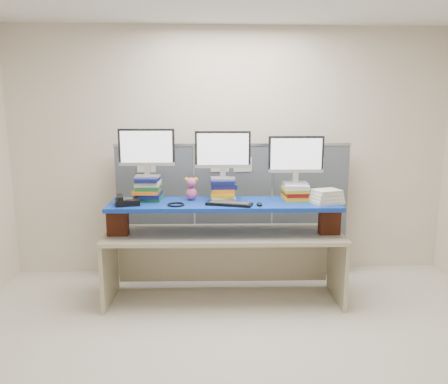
{
  "coord_description": "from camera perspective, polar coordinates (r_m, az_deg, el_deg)",
  "views": [
    {
      "loc": [
        -0.34,
        -2.98,
        1.93
      ],
      "look_at": [
        -0.14,
        1.14,
        1.12
      ],
      "focal_mm": 35.0,
      "sensor_mm": 36.0,
      "label": 1
    }
  ],
  "objects": [
    {
      "name": "room",
      "position": [
        3.05,
        3.63,
        1.13
      ],
      "size": [
        5.0,
        4.0,
        2.8
      ],
      "color": "beige",
      "rests_on": "ground"
    },
    {
      "name": "cubicle_partition",
      "position": [
        4.91,
        1.21,
        -2.49
      ],
      "size": [
        2.6,
        0.06,
        1.53
      ],
      "color": "#464C53",
      "rests_on": "ground"
    },
    {
      "name": "desk",
      "position": [
        4.34,
        0.0,
        -7.16
      ],
      "size": [
        2.34,
        0.75,
        0.71
      ],
      "rotation": [
        0.0,
        0.0,
        -0.03
      ],
      "color": "tan",
      "rests_on": "ground"
    },
    {
      "name": "brick_pier_left",
      "position": [
        4.32,
        -13.71,
        -3.76
      ],
      "size": [
        0.2,
        0.11,
        0.27
      ],
      "primitive_type": "cube",
      "rotation": [
        0.0,
        0.0,
        -0.03
      ],
      "color": "maroon",
      "rests_on": "desk"
    },
    {
      "name": "brick_pier_right",
      "position": [
        4.36,
        13.61,
        -3.63
      ],
      "size": [
        0.2,
        0.11,
        0.27
      ],
      "primitive_type": "cube",
      "rotation": [
        0.0,
        0.0,
        -0.03
      ],
      "color": "maroon",
      "rests_on": "desk"
    },
    {
      "name": "blue_board",
      "position": [
        4.23,
        -0.0,
        -1.6
      ],
      "size": [
        2.23,
        0.62,
        0.04
      ],
      "primitive_type": "cube",
      "rotation": [
        0.0,
        0.0,
        -0.03
      ],
      "color": "navy",
      "rests_on": "brick_pier_left"
    },
    {
      "name": "book_stack_left",
      "position": [
        4.37,
        -9.85,
        0.41
      ],
      "size": [
        0.28,
        0.32,
        0.23
      ],
      "color": "#195F2A",
      "rests_on": "blue_board"
    },
    {
      "name": "book_stack_center",
      "position": [
        4.31,
        -0.13,
        0.34
      ],
      "size": [
        0.26,
        0.32,
        0.21
      ],
      "color": "beige",
      "rests_on": "blue_board"
    },
    {
      "name": "book_stack_right",
      "position": [
        4.4,
        9.31,
        0.09
      ],
      "size": [
        0.26,
        0.32,
        0.16
      ],
      "color": "gold",
      "rests_on": "blue_board"
    },
    {
      "name": "monitor_left",
      "position": [
        4.31,
        -10.06,
        5.44
      ],
      "size": [
        0.54,
        0.16,
        0.47
      ],
      "rotation": [
        0.0,
        0.0,
        -0.03
      ],
      "color": "#B9B8BE",
      "rests_on": "book_stack_left"
    },
    {
      "name": "monitor_center",
      "position": [
        4.26,
        -0.15,
        5.24
      ],
      "size": [
        0.54,
        0.16,
        0.47
      ],
      "rotation": [
        0.0,
        0.0,
        -0.03
      ],
      "color": "#B9B8BE",
      "rests_on": "book_stack_center"
    },
    {
      "name": "monitor_right",
      "position": [
        4.34,
        9.37,
        4.55
      ],
      "size": [
        0.54,
        0.16,
        0.47
      ],
      "rotation": [
        0.0,
        0.0,
        -0.03
      ],
      "color": "#B9B8BE",
      "rests_on": "book_stack_right"
    },
    {
      "name": "keyboard",
      "position": [
        4.09,
        0.68,
        -1.55
      ],
      "size": [
        0.45,
        0.27,
        0.03
      ],
      "rotation": [
        0.0,
        0.0,
        -0.31
      ],
      "color": "black",
      "rests_on": "blue_board"
    },
    {
      "name": "mouse",
      "position": [
        4.08,
        4.64,
        -1.59
      ],
      "size": [
        0.06,
        0.1,
        0.03
      ],
      "primitive_type": "ellipsoid",
      "rotation": [
        0.0,
        0.0,
        -0.09
      ],
      "color": "black",
      "rests_on": "blue_board"
    },
    {
      "name": "desk_phone",
      "position": [
        4.21,
        -12.63,
        -1.18
      ],
      "size": [
        0.26,
        0.24,
        0.09
      ],
      "rotation": [
        0.0,
        0.0,
        0.23
      ],
      "color": "black",
      "rests_on": "blue_board"
    },
    {
      "name": "headset",
      "position": [
        4.11,
        -6.3,
        -1.63
      ],
      "size": [
        0.21,
        0.21,
        0.02
      ],
      "primitive_type": "torus",
      "rotation": [
        0.0,
        0.0,
        -0.41
      ],
      "color": "black",
      "rests_on": "blue_board"
    },
    {
      "name": "plush_toy",
      "position": [
        4.31,
        -4.28,
        0.46
      ],
      "size": [
        0.13,
        0.1,
        0.23
      ],
      "rotation": [
        0.0,
        0.0,
        -0.21
      ],
      "color": "#DA5386",
      "rests_on": "blue_board"
    },
    {
      "name": "binder_stack",
      "position": [
        4.28,
        13.25,
        -0.61
      ],
      "size": [
        0.33,
        0.29,
        0.13
      ],
      "rotation": [
        0.0,
        0.0,
        0.28
      ],
      "color": "beige",
      "rests_on": "blue_board"
    }
  ]
}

